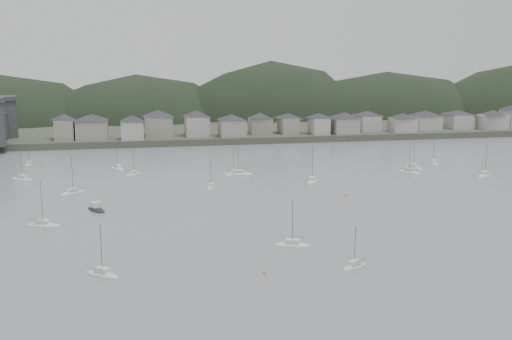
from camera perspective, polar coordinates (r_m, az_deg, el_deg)
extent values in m
plane|color=slate|center=(110.65, 8.06, -10.02)|extent=(900.00, 900.00, 0.00)
cube|color=#383D2D|center=(395.70, -6.53, 5.04)|extent=(900.00, 250.00, 3.00)
ellipsoid|color=black|center=(379.94, -23.05, 2.27)|extent=(138.98, 92.48, 81.13)
ellipsoid|color=black|center=(373.37, -11.12, 2.81)|extent=(132.08, 90.41, 79.74)
ellipsoid|color=black|center=(383.67, 1.39, 2.80)|extent=(133.88, 88.37, 101.41)
ellipsoid|color=black|center=(402.45, 12.07, 3.27)|extent=(165.81, 81.78, 82.55)
cylinder|color=#2E2E31|center=(297.92, -22.64, 4.46)|extent=(10.00, 10.00, 17.00)
cube|color=#2E2E31|center=(284.49, -23.12, 3.67)|extent=(3.50, 30.00, 12.00)
cube|color=gray|center=(282.54, -17.64, 3.63)|extent=(8.34, 12.91, 8.59)
pyramid|color=#26262A|center=(281.96, -17.70, 4.80)|extent=(15.78, 15.78, 3.01)
cube|color=gray|center=(280.95, -15.27, 3.70)|extent=(13.68, 13.35, 8.36)
pyramid|color=#26262A|center=(280.38, -15.33, 4.84)|extent=(20.07, 20.07, 2.93)
cube|color=#A19F98|center=(275.15, -11.64, 3.69)|extent=(9.78, 10.20, 8.08)
pyramid|color=#26262A|center=(274.58, -11.68, 4.82)|extent=(14.83, 14.83, 2.83)
cube|color=gray|center=(284.93, -9.22, 4.09)|extent=(12.59, 13.33, 9.09)
pyramid|color=#26262A|center=(284.33, -9.26, 5.32)|extent=(19.24, 19.24, 3.18)
cube|color=#A19F98|center=(284.74, -5.63, 4.15)|extent=(10.74, 12.17, 8.87)
pyramid|color=#26262A|center=(284.15, -5.65, 5.35)|extent=(17.01, 17.01, 3.10)
cube|color=gray|center=(280.44, -2.29, 3.98)|extent=(11.63, 12.09, 7.69)
pyramid|color=#26262A|center=(279.90, -2.30, 5.03)|extent=(17.61, 17.61, 2.69)
cube|color=gray|center=(291.77, 0.41, 4.21)|extent=(10.37, 9.35, 7.44)
pyramid|color=#26262A|center=(291.27, 0.41, 5.20)|extent=(14.65, 14.65, 2.60)
cube|color=gray|center=(292.57, 3.08, 4.19)|extent=(8.24, 12.20, 7.22)
pyramid|color=#26262A|center=(292.08, 3.09, 5.14)|extent=(15.17, 15.17, 2.53)
cube|color=#A19F98|center=(291.42, 5.98, 4.15)|extent=(8.06, 10.91, 7.46)
pyramid|color=#26262A|center=(290.91, 6.00, 5.14)|extent=(14.08, 14.08, 2.61)
cube|color=gray|center=(293.99, 8.37, 4.17)|extent=(11.73, 11.78, 7.66)
pyramid|color=#26262A|center=(293.47, 8.39, 5.18)|extent=(17.46, 17.46, 2.68)
cube|color=#A19F98|center=(308.83, 10.51, 4.38)|extent=(10.19, 13.02, 7.33)
pyramid|color=#26262A|center=(308.36, 10.54, 5.29)|extent=(17.23, 17.23, 2.57)
cube|color=#A19F98|center=(306.82, 13.71, 4.17)|extent=(11.70, 9.81, 6.88)
pyramid|color=#26262A|center=(306.37, 13.75, 5.03)|extent=(15.97, 15.97, 2.41)
cube|color=#A19F98|center=(322.17, 15.76, 4.37)|extent=(12.83, 12.48, 7.00)
pyramid|color=#26262A|center=(321.74, 15.80, 5.21)|extent=(18.79, 18.79, 2.45)
cube|color=#A19F98|center=(331.45, 18.54, 4.38)|extent=(11.07, 13.50, 6.97)
pyramid|color=#26262A|center=(331.03, 18.59, 5.19)|extent=(18.25, 18.25, 2.44)
cube|color=#A19F98|center=(332.94, 21.49, 4.26)|extent=(13.75, 9.12, 7.34)
pyramid|color=#26262A|center=(332.50, 21.55, 5.10)|extent=(16.97, 16.97, 2.57)
ellipsoid|color=silver|center=(183.50, -4.28, -1.66)|extent=(4.29, 7.32, 1.39)
cube|color=silver|center=(183.29, -4.29, -1.36)|extent=(2.22, 2.80, 0.70)
cylinder|color=#3F3F42|center=(182.60, -4.30, -0.28)|extent=(0.12, 0.12, 8.72)
cylinder|color=#3F3F42|center=(184.29, -4.46, -1.12)|extent=(1.07, 3.01, 0.10)
ellipsoid|color=silver|center=(192.13, 5.35, -1.13)|extent=(7.12, 9.52, 1.85)
cube|color=silver|center=(191.88, 5.36, -0.77)|extent=(3.36, 3.82, 0.70)
cylinder|color=#3F3F42|center=(191.03, 5.38, 0.62)|extent=(0.12, 0.12, 11.57)
cylinder|color=#3F3F42|center=(192.91, 5.01, -0.54)|extent=(2.13, 3.68, 0.10)
ellipsoid|color=silver|center=(127.13, 3.46, -7.17)|extent=(8.20, 5.05, 1.56)
cube|color=silver|center=(126.80, 3.46, -6.71)|extent=(3.16, 2.56, 0.70)
cylinder|color=#3F3F42|center=(125.69, 3.48, -4.98)|extent=(0.12, 0.12, 9.77)
cylinder|color=#3F3F42|center=(127.43, 3.98, -6.37)|extent=(3.34, 1.31, 0.10)
ellipsoid|color=silver|center=(215.69, 20.87, -0.50)|extent=(8.94, 6.98, 1.75)
cube|color=silver|center=(215.48, 20.89, -0.19)|extent=(3.62, 3.25, 0.70)
cylinder|color=#3F3F42|center=(214.75, 20.97, 0.97)|extent=(0.12, 0.12, 10.96)
cylinder|color=#3F3F42|center=(215.43, 21.32, -0.08)|extent=(3.42, 2.15, 0.10)
ellipsoid|color=silver|center=(207.32, -11.50, -0.44)|extent=(6.67, 7.24, 1.49)
cube|color=silver|center=(207.13, -11.51, -0.15)|extent=(2.95, 3.06, 0.70)
cylinder|color=#3F3F42|center=(206.48, -11.55, 0.88)|extent=(0.12, 0.12, 9.34)
cylinder|color=#3F3F42|center=(208.04, -11.76, 0.04)|extent=(2.26, 2.62, 0.10)
ellipsoid|color=silver|center=(234.46, 16.45, 0.59)|extent=(3.49, 8.27, 1.60)
cube|color=silver|center=(234.28, 16.46, 0.86)|extent=(2.08, 2.99, 0.70)
cylinder|color=#3F3F42|center=(233.66, 16.51, 1.84)|extent=(0.12, 0.12, 10.03)
cylinder|color=#3F3F42|center=(235.36, 16.27, 1.05)|extent=(0.52, 3.60, 0.10)
ellipsoid|color=silver|center=(222.21, 14.69, 0.15)|extent=(5.90, 9.97, 1.90)
cube|color=silver|center=(221.99, 14.71, 0.47)|extent=(3.04, 3.82, 0.70)
cylinder|color=#3F3F42|center=(221.23, 14.76, 1.70)|extent=(0.12, 0.12, 11.87)
cylinder|color=#3F3F42|center=(220.23, 14.77, 0.53)|extent=(1.45, 4.08, 0.10)
ellipsoid|color=silver|center=(203.59, -2.17, -0.43)|extent=(6.93, 6.46, 1.44)
cube|color=silver|center=(203.40, -2.17, -0.15)|extent=(2.94, 2.85, 0.70)
cylinder|color=#3F3F42|center=(202.77, -2.18, 0.86)|extent=(0.12, 0.12, 8.98)
cylinder|color=#3F3F42|center=(203.97, -2.49, 0.04)|extent=(2.50, 2.20, 0.10)
ellipsoid|color=silver|center=(219.35, -12.99, 0.10)|extent=(6.41, 8.96, 1.73)
cube|color=silver|center=(219.15, -13.00, 0.40)|extent=(3.07, 3.56, 0.70)
cylinder|color=#3F3F42|center=(218.44, -13.05, 1.53)|extent=(0.12, 0.12, 10.81)
cylinder|color=#3F3F42|center=(217.71, -13.20, 0.47)|extent=(1.86, 3.51, 0.10)
ellipsoid|color=silver|center=(213.34, 14.28, -0.25)|extent=(7.39, 7.80, 1.63)
cube|color=silver|center=(213.14, 14.29, 0.05)|extent=(3.24, 3.32, 0.70)
cylinder|color=#3F3F42|center=(212.46, 14.34, 1.14)|extent=(0.12, 0.12, 10.19)
cylinder|color=#3F3F42|center=(211.66, 14.19, 0.13)|extent=(2.53, 2.79, 0.10)
ellipsoid|color=silver|center=(115.87, 9.29, -9.07)|extent=(6.47, 4.64, 1.25)
cube|color=silver|center=(115.57, 9.31, -8.64)|extent=(2.57, 2.22, 0.70)
cylinder|color=#3F3F42|center=(114.59, 9.35, -7.16)|extent=(0.12, 0.12, 7.81)
cylinder|color=#3F3F42|center=(115.29, 9.88, -8.42)|extent=(2.55, 1.38, 0.10)
ellipsoid|color=silver|center=(209.04, -21.27, -0.86)|extent=(8.82, 7.88, 1.80)
cube|color=silver|center=(208.83, -21.29, -0.54)|extent=(3.70, 3.52, 0.70)
cylinder|color=#3F3F42|center=(208.06, -21.37, 0.70)|extent=(0.12, 0.12, 11.25)
cylinder|color=#3F3F42|center=(207.96, -21.69, -0.45)|extent=(3.22, 2.62, 0.10)
ellipsoid|color=silver|center=(203.74, -1.69, -0.42)|extent=(10.63, 5.92, 2.02)
cube|color=silver|center=(203.50, -1.70, -0.06)|extent=(4.02, 3.12, 0.70)
cylinder|color=#3F3F42|center=(202.62, -1.70, 1.38)|extent=(0.12, 0.12, 12.66)
cylinder|color=#3F3F42|center=(204.20, -1.24, 0.14)|extent=(4.40, 1.36, 0.10)
ellipsoid|color=silver|center=(237.93, -20.70, 0.48)|extent=(3.38, 7.09, 1.36)
cube|color=silver|center=(237.78, -20.72, 0.72)|extent=(1.90, 2.61, 0.70)
cylinder|color=#3F3F42|center=(237.26, -20.77, 1.53)|extent=(0.12, 0.12, 8.50)
cylinder|color=#3F3F42|center=(236.48, -20.72, 0.80)|extent=(0.66, 3.03, 0.10)
ellipsoid|color=silver|center=(183.16, -16.92, -2.12)|extent=(8.32, 7.18, 1.68)
cube|color=silver|center=(182.93, -16.94, -1.77)|extent=(3.46, 3.24, 0.70)
cylinder|color=#3F3F42|center=(182.11, -17.01, -0.46)|extent=(0.12, 0.12, 10.48)
cylinder|color=#3F3F42|center=(181.82, -16.59, -1.65)|extent=(3.08, 2.34, 0.10)
ellipsoid|color=silver|center=(150.00, -19.51, -5.01)|extent=(8.82, 5.36, 1.68)
cube|color=silver|center=(149.71, -19.54, -4.59)|extent=(3.39, 2.73, 0.70)
cylinder|color=#3F3F42|center=(148.70, -19.64, -3.01)|extent=(0.12, 0.12, 10.50)
cylinder|color=#3F3F42|center=(149.29, -20.12, -4.45)|extent=(3.59, 1.37, 0.10)
ellipsoid|color=silver|center=(113.82, -14.34, -9.63)|extent=(7.28, 6.44, 1.48)
cube|color=silver|center=(113.48, -14.36, -9.14)|extent=(3.04, 2.88, 0.70)
cylinder|color=#3F3F42|center=(112.30, -14.45, -7.34)|extent=(0.12, 0.12, 9.25)
cylinder|color=#3F3F42|center=(112.58, -14.93, -9.03)|extent=(2.68, 2.14, 0.10)
ellipsoid|color=black|center=(161.11, -14.89, -3.71)|extent=(6.19, 8.37, 1.75)
cube|color=silver|center=(160.76, -14.91, -3.18)|extent=(3.07, 3.14, 1.40)
cylinder|color=#3F3F42|center=(160.55, -14.93, -2.87)|extent=(0.10, 0.10, 1.20)
sphere|color=#BA823E|center=(231.91, -19.67, 0.33)|extent=(0.70, 0.70, 0.70)
sphere|color=#BA823E|center=(174.73, 8.51, -2.34)|extent=(0.70, 0.70, 0.70)
sphere|color=#BA823E|center=(111.31, 0.80, -9.70)|extent=(0.70, 0.70, 0.70)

